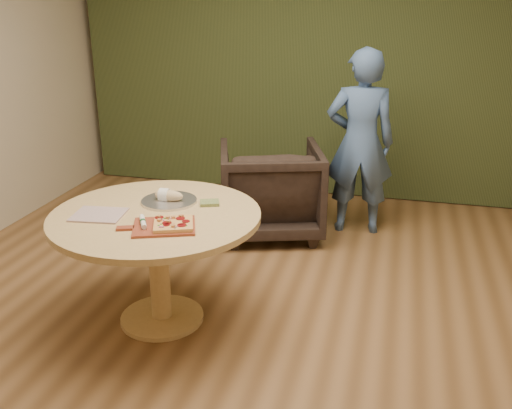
{
  "coord_description": "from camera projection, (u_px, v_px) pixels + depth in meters",
  "views": [
    {
      "loc": [
        0.9,
        -2.89,
        2.03
      ],
      "look_at": [
        0.1,
        0.25,
        0.81
      ],
      "focal_mm": 40.0,
      "sensor_mm": 36.0,
      "label": 1
    }
  ],
  "objects": [
    {
      "name": "flatbread_pizza",
      "position": [
        173.0,
        224.0,
        3.25
      ],
      "size": [
        0.28,
        0.28,
        0.04
      ],
      "rotation": [
        0.0,
        0.0,
        0.37
      ],
      "color": "#E8AE5A",
      "rests_on": "pizza_paddle"
    },
    {
      "name": "armchair",
      "position": [
        270.0,
        185.0,
        4.94
      ],
      "size": [
        1.05,
        1.02,
        0.88
      ],
      "primitive_type": "imported",
      "rotation": [
        0.0,
        0.0,
        3.45
      ],
      "color": "black",
      "rests_on": "ground"
    },
    {
      "name": "newspaper",
      "position": [
        99.0,
        215.0,
        3.44
      ],
      "size": [
        0.33,
        0.29,
        0.01
      ],
      "primitive_type": "cube",
      "rotation": [
        0.0,
        0.0,
        0.13
      ],
      "color": "silver",
      "rests_on": "pedestal_table"
    },
    {
      "name": "serving_tray",
      "position": [
        169.0,
        201.0,
        3.66
      ],
      "size": [
        0.36,
        0.36,
        0.02
      ],
      "color": "silver",
      "rests_on": "pedestal_table"
    },
    {
      "name": "bread_roll",
      "position": [
        168.0,
        195.0,
        3.65
      ],
      "size": [
        0.19,
        0.09,
        0.09
      ],
      "color": "#D3B881",
      "rests_on": "serving_tray"
    },
    {
      "name": "pedestal_table",
      "position": [
        157.0,
        234.0,
        3.53
      ],
      "size": [
        1.29,
        1.29,
        0.75
      ],
      "rotation": [
        0.0,
        0.0,
        0.12
      ],
      "color": "tan",
      "rests_on": "ground"
    },
    {
      "name": "green_packet",
      "position": [
        210.0,
        203.0,
        3.62
      ],
      "size": [
        0.15,
        0.14,
        0.02
      ],
      "primitive_type": "cube",
      "rotation": [
        0.0,
        0.0,
        0.35
      ],
      "color": "#4E5F2B",
      "rests_on": "pedestal_table"
    },
    {
      "name": "pizza_paddle",
      "position": [
        162.0,
        227.0,
        3.26
      ],
      "size": [
        0.47,
        0.39,
        0.01
      ],
      "rotation": [
        0.0,
        0.0,
        0.37
      ],
      "color": "brown",
      "rests_on": "pedestal_table"
    },
    {
      "name": "curtain",
      "position": [
        313.0,
        57.0,
        5.67
      ],
      "size": [
        4.8,
        0.14,
        2.78
      ],
      "primitive_type": "cube",
      "color": "#2C3719",
      "rests_on": "ground"
    },
    {
      "name": "cutlery_roll",
      "position": [
        143.0,
        222.0,
        3.27
      ],
      "size": [
        0.12,
        0.18,
        0.03
      ],
      "rotation": [
        0.0,
        0.0,
        0.52
      ],
      "color": "white",
      "rests_on": "pizza_paddle"
    },
    {
      "name": "person_standing",
      "position": [
        360.0,
        143.0,
        4.88
      ],
      "size": [
        0.64,
        0.46,
        1.6
      ],
      "primitive_type": "imported",
      "rotation": [
        0.0,
        0.0,
        3.28
      ],
      "color": "#456593",
      "rests_on": "ground"
    },
    {
      "name": "room_shell",
      "position": [
        227.0,
        115.0,
        3.05
      ],
      "size": [
        5.04,
        6.04,
        2.84
      ],
      "color": "olive",
      "rests_on": "ground"
    }
  ]
}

